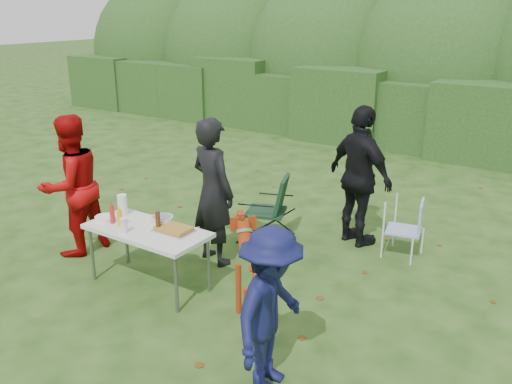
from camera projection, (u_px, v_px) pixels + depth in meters
The scene contains 20 objects.
ground at pixel (186, 287), 6.52m from camera, with size 80.00×80.00×0.00m, color #1E4211.
hedge_row at pixel (411, 112), 12.52m from camera, with size 22.00×1.40×1.70m, color #23471C.
shrub_backdrop at pixel (435, 73), 13.53m from camera, with size 20.00×2.60×3.20m, color #3D6628.
folding_table at pixel (147, 233), 6.34m from camera, with size 1.50×0.70×0.74m.
person_cook at pixel (213, 192), 6.89m from camera, with size 0.70×0.46×1.92m, color black.
person_red_jacket at pixel (72, 186), 7.16m from camera, with size 0.92×0.72×1.89m, color #A70708.
person_black_puffy at pixel (360, 177), 7.41m from camera, with size 1.15×0.48×1.97m, color black.
child at pixel (271, 310), 4.61m from camera, with size 0.97×0.56×1.51m, color #101443.
dog at pixel (251, 282), 5.57m from camera, with size 1.07×0.43×1.02m, color maroon, non-canonical shape.
camping_chair at pixel (266, 208), 7.69m from camera, with size 0.60×0.60×0.97m, color #163620, non-canonical shape.
lawn_chair at pixel (404, 228), 7.21m from camera, with size 0.48×0.48×0.81m, color #486BC3, non-canonical shape.
food_tray at pixel (174, 231), 6.24m from camera, with size 0.45×0.30×0.02m, color #B7B7BA.
focaccia_bread at pixel (174, 228), 6.23m from camera, with size 0.40×0.26×0.04m, color #B17D2D.
mustard_bottle at pixel (120, 218), 6.36m from camera, with size 0.06×0.06×0.20m, color #FFAF0B.
ketchup_bottle at pixel (112, 214), 6.45m from camera, with size 0.06×0.06×0.22m, color #B32525.
beer_bottle at pixel (158, 221), 6.22m from camera, with size 0.06×0.06×0.24m, color #47230F.
paper_towel_roll at pixel (123, 205), 6.70m from camera, with size 0.12×0.12×0.26m, color white.
cup_stack at pixel (124, 226), 6.18m from camera, with size 0.08×0.08×0.18m, color white.
pasta_bowl at pixel (162, 221), 6.42m from camera, with size 0.26×0.26×0.10m, color silver.
plate_stack at pixel (105, 218), 6.56m from camera, with size 0.24×0.24×0.05m, color white.
Camera 1 is at (3.92, -4.34, 3.22)m, focal length 38.00 mm.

